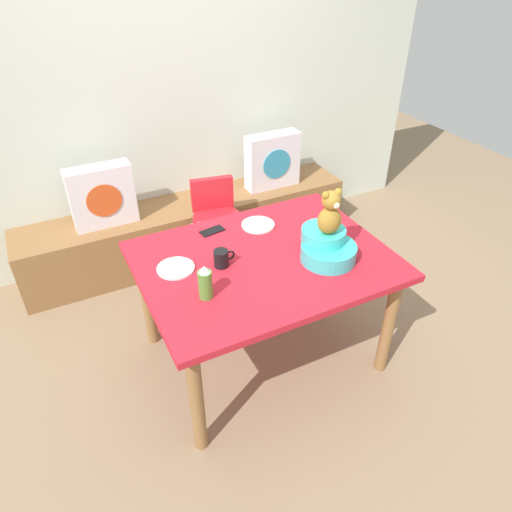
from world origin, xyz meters
TOP-DOWN VIEW (x-y plane):
  - ground_plane at (0.00, 0.00)m, footprint 8.00×8.00m
  - back_wall at (0.00, 1.54)m, footprint 4.40×0.10m
  - window_bench at (0.00, 1.27)m, footprint 2.60×0.44m
  - pillow_floral_left at (-0.63, 1.25)m, footprint 0.44×0.15m
  - pillow_floral_right at (0.73, 1.25)m, footprint 0.44×0.15m
  - dining_table at (0.00, 0.00)m, footprint 1.35×1.03m
  - highchair at (0.06, 0.83)m, footprint 0.38×0.49m
  - infant_seat_teal at (0.30, -0.15)m, footprint 0.30×0.33m
  - teddy_bear at (0.30, -0.15)m, footprint 0.13×0.12m
  - ketchup_bottle at (-0.40, -0.16)m, footprint 0.07×0.07m
  - coffee_mug at (-0.23, 0.04)m, footprint 0.12×0.08m
  - dinner_plate_near at (0.12, 0.32)m, footprint 0.20×0.20m
  - dinner_plate_far at (-0.46, 0.12)m, footprint 0.20×0.20m
  - cell_phone at (-0.15, 0.38)m, footprint 0.15×0.09m

SIDE VIEW (x-z plane):
  - ground_plane at x=0.00m, z-range 0.00..0.00m
  - window_bench at x=0.00m, z-range 0.00..0.46m
  - highchair at x=0.06m, z-range 0.13..0.92m
  - dining_table at x=0.00m, z-range 0.28..1.02m
  - pillow_floral_left at x=-0.63m, z-range 0.46..0.90m
  - pillow_floral_right at x=0.73m, z-range 0.46..0.90m
  - cell_phone at x=-0.15m, z-range 0.74..0.75m
  - dinner_plate_near at x=0.12m, z-range 0.74..0.75m
  - dinner_plate_far at x=-0.46m, z-range 0.74..0.75m
  - coffee_mug at x=-0.23m, z-range 0.74..0.84m
  - infant_seat_teal at x=0.30m, z-range 0.73..0.89m
  - ketchup_bottle at x=-0.40m, z-range 0.73..0.92m
  - teddy_bear at x=0.30m, z-range 0.89..1.14m
  - back_wall at x=0.00m, z-range 0.00..2.60m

